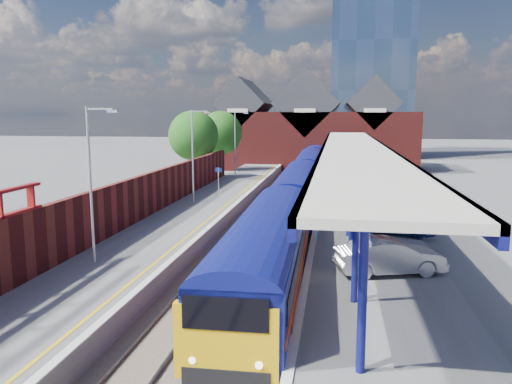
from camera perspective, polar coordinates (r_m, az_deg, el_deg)
ground at (r=45.31m, az=3.67°, el=-0.90°), size 240.00×240.00×0.00m
ballast_bed at (r=35.54m, az=2.10°, el=-3.56°), size 6.00×76.00×0.06m
rails at (r=35.52m, az=2.10°, el=-3.41°), size 4.51×76.00×0.14m
left_platform at (r=36.51m, az=-6.50°, el=-2.52°), size 5.00×76.00×1.00m
right_platform at (r=35.23m, az=11.85°, el=-3.07°), size 6.00×76.00×1.00m
coping_left at (r=35.86m, az=-2.89°, el=-1.83°), size 0.30×76.00×0.05m
coping_right at (r=35.10m, az=7.22°, el=-2.12°), size 0.30×76.00×0.05m
yellow_line at (r=35.99m, az=-3.83°, el=-1.83°), size 0.14×76.00×0.01m
train at (r=45.25m, az=5.62°, el=1.77°), size 3.08×65.94×3.45m
canopy at (r=36.50m, az=11.14°, el=4.90°), size 4.50×52.00×4.48m
lamp_post_b at (r=23.20m, az=-18.13°, el=1.80°), size 1.48×0.18×7.00m
lamp_post_c at (r=38.06m, az=-7.06°, el=4.76°), size 1.48×0.18×7.00m
lamp_post_d at (r=53.58m, az=-2.26°, el=5.99°), size 1.48×0.18×7.00m
platform_sign at (r=39.86m, az=-4.31°, el=1.66°), size 0.55×0.08×2.50m
brick_wall at (r=31.03m, az=-14.42°, el=-1.10°), size 0.35×50.00×3.86m
station_building at (r=72.61m, az=5.87°, el=7.06°), size 30.00×12.12×13.78m
glass_tower at (r=95.45m, az=13.08°, el=16.18°), size 14.20×14.20×40.30m
tree_near at (r=52.48m, az=-7.02°, el=6.26°), size 5.20×5.20×8.10m
tree_far at (r=59.97m, az=-3.96°, el=6.62°), size 5.20×5.20×8.10m
parked_car_silver at (r=21.90m, az=15.05°, el=-7.13°), size 4.80×2.80×1.50m
parked_car_dark at (r=31.55m, az=16.08°, el=-2.46°), size 4.94×3.33×1.33m
parked_car_blue at (r=29.29m, az=16.27°, el=-3.54°), size 4.39×3.13×1.11m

